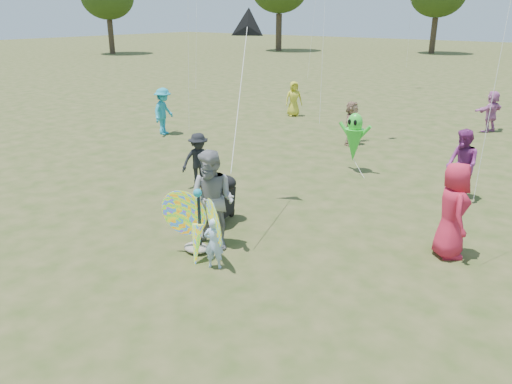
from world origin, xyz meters
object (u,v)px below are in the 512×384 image
Objects in this scene: crowd_d at (351,123)px; alien_kite at (354,139)px; crowd_i at (164,111)px; butterfly_kite at (198,226)px; jogging_stroller at (220,196)px; child_girl at (214,243)px; crowd_g at (294,99)px; adult_man at (212,201)px; crowd_a at (453,210)px; crowd_b at (199,160)px; crowd_j at (491,111)px; crowd_e at (462,165)px.

alien_kite is at bearing -163.80° from crowd_d.
crowd_i is 1.02× the size of butterfly_kite.
jogging_stroller is 5.29m from alien_kite.
crowd_g reaches higher than child_girl.
crowd_g is 8.38m from alien_kite.
adult_man is at bearing 178.21° from crowd_d.
adult_man reaches higher than crowd_a.
crowd_a is at bearing -62.50° from crowd_b.
butterfly_kite is (0.88, -1.61, 0.08)m from jogging_stroller.
crowd_j reaches higher than jogging_stroller.
crowd_g is (-4.44, 3.09, 0.00)m from crowd_d.
butterfly_kite is (6.22, -12.74, -0.08)m from crowd_g.
adult_man is at bearing 103.04° from butterfly_kite.
butterfly_kite is at bearing -36.83° from child_girl.
crowd_b is 4.28m from butterfly_kite.
crowd_g is at bearing -92.36° from child_girl.
child_girl is at bearing -109.79° from crowd_g.
crowd_a is 12.50m from crowd_i.
alien_kite is at bearing -92.00° from crowd_g.
crowd_j is (3.39, 5.15, 0.03)m from crowd_d.
crowd_a is at bearing 4.33° from jogging_stroller.
crowd_b reaches higher than child_girl.
crowd_a is 11.92m from crowd_j.
crowd_i is (-6.46, -2.89, 0.11)m from crowd_d.
crowd_b is (-2.81, 2.56, -0.27)m from adult_man.
butterfly_kite is (0.13, -0.56, -0.31)m from adult_man.
jogging_stroller is (-4.58, -1.46, -0.32)m from crowd_a.
crowd_j is 14.89m from butterfly_kite.
child_girl is 4.54m from crowd_a.
crowd_b is 0.84× the size of alien_kite.
crowd_i reaches higher than alien_kite.
crowd_g is 8.10m from crowd_j.
crowd_d is 0.97× the size of crowd_j.
crowd_i is at bearing 39.91° from crowd_a.
crowd_a is at bearing 32.51° from crowd_j.
child_girl is at bearing -145.34° from crowd_i.
crowd_a is 1.08× the size of alien_kite.
crowd_a is (3.26, 3.13, 0.44)m from child_girl.
crowd_e is 1.02× the size of butterfly_kite.
adult_man is 0.65m from butterfly_kite.
crowd_g is at bearing 12.85° from crowd_a.
crowd_e is at bearing -32.66° from crowd_b.
crowd_a reaches higher than child_girl.
crowd_j is (7.84, 2.06, 0.03)m from crowd_g.
crowd_d is at bearing 83.01° from jogging_stroller.
crowd_a is 3.44m from crowd_e.
jogging_stroller is (-0.75, 1.05, -0.39)m from adult_man.
crowd_j reaches higher than child_girl.
adult_man is (-0.57, 0.61, 0.51)m from child_girl.
butterfly_kite is (2.94, -3.12, -0.04)m from crowd_b.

